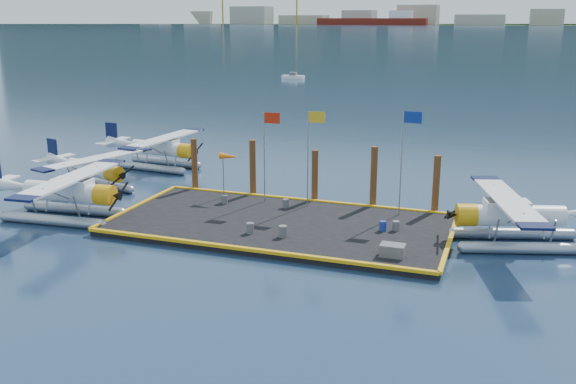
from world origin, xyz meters
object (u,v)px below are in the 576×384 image
seaplane_a (67,195)px  drum_4 (396,226)px  flagpole_yellow (311,144)px  piling_0 (195,166)px  crate (393,250)px  seaplane_d (513,219)px  drum_2 (383,226)px  seaplane_b (93,172)px  drum_0 (224,199)px  piling_2 (315,178)px  flagpole_blue (405,148)px  drum_1 (283,231)px  piling_4 (436,187)px  flagpole_red (267,143)px  seaplane_c (161,151)px  windsock (229,157)px  piling_3 (374,179)px  drum_5 (286,203)px  drum_3 (250,228)px  piling_1 (253,170)px

seaplane_a → drum_4: seaplane_a is taller
flagpole_yellow → piling_0: (-9.20, 1.60, -2.51)m
crate → seaplane_d: bearing=39.5°
drum_2 → drum_4: size_ratio=1.01×
seaplane_b → drum_4: (22.62, -2.77, -0.78)m
seaplane_b → drum_0: 11.02m
drum_4 → piling_2: 8.00m
drum_4 → piling_0: (-15.36, 4.70, 1.32)m
drum_4 → flagpole_blue: 5.07m
drum_1 → piling_4: piling_4 is taller
flagpole_red → flagpole_blue: flagpole_blue is taller
flagpole_yellow → piling_2: (-0.20, 1.60, -2.61)m
piling_0 → crate: bearing=-29.0°
drum_2 → seaplane_c: bearing=152.4°
seaplane_c → windsock: size_ratio=3.22×
seaplane_d → flagpole_yellow: 13.07m
drum_4 → piling_3: 5.46m
piling_0 → seaplane_d: bearing=-10.6°
drum_2 → drum_5: size_ratio=1.02×
crate → flagpole_blue: 8.29m
flagpole_blue → drum_0: bearing=-173.2°
drum_2 → piling_0: size_ratio=0.14×
drum_4 → windsock: 12.54m
drum_3 → flagpole_yellow: bearing=75.7°
crate → windsock: (-12.45, 7.24, 2.51)m
seaplane_d → piling_0: (-21.70, 4.07, 0.40)m
drum_5 → piling_1: 4.39m
piling_0 → piling_4: (17.00, 0.00, 0.00)m
seaplane_a → flagpole_red: bearing=117.1°
seaplane_c → seaplane_d: seaplane_d is taller
drum_2 → piling_3: (-1.65, 4.98, 1.46)m
piling_4 → seaplane_a: bearing=-159.0°
drum_4 → drum_2: bearing=-159.1°
piling_4 → seaplane_d: bearing=-40.9°
piling_1 → piling_3: size_ratio=0.98×
drum_2 → piling_0: (-14.65, 4.98, 1.31)m
drum_4 → windsock: (-11.88, 3.10, 2.54)m
seaplane_c → flagpole_blue: 22.94m
flagpole_red → crate: bearing=-36.7°
flagpole_yellow → piling_0: size_ratio=1.55×
drum_1 → piling_3: 8.76m
drum_3 → flagpole_blue: 10.67m
drum_2 → flagpole_blue: (0.55, 3.38, 4.00)m
drum_1 → flagpole_yellow: bearing=93.3°
drum_2 → flagpole_blue: 5.26m
drum_2 → piling_4: size_ratio=0.14×
seaplane_d → windsock: size_ratio=3.30×
piling_3 → piling_4: 4.00m
piling_0 → piling_2: 9.00m
drum_0 → crate: bearing=-25.6°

